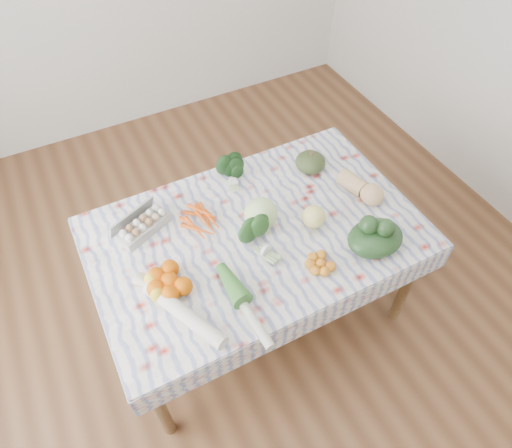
# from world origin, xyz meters

# --- Properties ---
(ground) EXTENTS (4.50, 4.50, 0.00)m
(ground) POSITION_xyz_m (0.00, 0.00, 0.00)
(ground) COLOR brown
(ground) RESTS_ON ground
(dining_table) EXTENTS (1.60, 1.00, 0.75)m
(dining_table) POSITION_xyz_m (0.00, 0.00, 0.68)
(dining_table) COLOR brown
(dining_table) RESTS_ON ground
(tablecloth) EXTENTS (1.66, 1.06, 0.01)m
(tablecloth) POSITION_xyz_m (0.00, 0.00, 0.76)
(tablecloth) COLOR white
(tablecloth) RESTS_ON dining_table
(egg_carton) EXTENTS (0.30, 0.22, 0.07)m
(egg_carton) POSITION_xyz_m (-0.50, 0.26, 0.80)
(egg_carton) COLOR #AFAFAA
(egg_carton) RESTS_ON tablecloth
(carrot_bunch) EXTENTS (0.27, 0.26, 0.04)m
(carrot_bunch) POSITION_xyz_m (-0.23, 0.18, 0.78)
(carrot_bunch) COLOR #F65A13
(carrot_bunch) RESTS_ON tablecloth
(kale_bunch) EXTENTS (0.17, 0.16, 0.13)m
(kale_bunch) POSITION_xyz_m (0.05, 0.39, 0.83)
(kale_bunch) COLOR black
(kale_bunch) RESTS_ON tablecloth
(kabocha_squash) EXTENTS (0.18, 0.18, 0.11)m
(kabocha_squash) POSITION_xyz_m (0.49, 0.27, 0.82)
(kabocha_squash) COLOR #384723
(kabocha_squash) RESTS_ON tablecloth
(cabbage) EXTENTS (0.20, 0.20, 0.17)m
(cabbage) POSITION_xyz_m (0.04, 0.03, 0.85)
(cabbage) COLOR #BFE38D
(cabbage) RESTS_ON tablecloth
(butternut_squash) EXTENTS (0.19, 0.29, 0.12)m
(butternut_squash) POSITION_xyz_m (0.62, -0.03, 0.82)
(butternut_squash) COLOR tan
(butternut_squash) RESTS_ON tablecloth
(orange_cluster) EXTENTS (0.32, 0.32, 0.09)m
(orange_cluster) POSITION_xyz_m (-0.50, -0.11, 0.81)
(orange_cluster) COLOR #E15C02
(orange_cluster) RESTS_ON tablecloth
(broccoli) EXTENTS (0.22, 0.22, 0.13)m
(broccoli) POSITION_xyz_m (-0.05, -0.11, 0.83)
(broccoli) COLOR #204A19
(broccoli) RESTS_ON tablecloth
(mandarin_cluster) EXTENTS (0.18, 0.18, 0.05)m
(mandarin_cluster) POSITION_xyz_m (0.17, -0.33, 0.79)
(mandarin_cluster) COLOR orange
(mandarin_cluster) RESTS_ON tablecloth
(grapefruit) EXTENTS (0.14, 0.14, 0.12)m
(grapefruit) POSITION_xyz_m (0.28, -0.09, 0.82)
(grapefruit) COLOR #F4E477
(grapefruit) RESTS_ON tablecloth
(spinach_bag) EXTENTS (0.31, 0.26, 0.13)m
(spinach_bag) POSITION_xyz_m (0.47, -0.35, 0.82)
(spinach_bag) COLOR black
(spinach_bag) RESTS_ON tablecloth
(daikon) EXTENTS (0.26, 0.46, 0.07)m
(daikon) POSITION_xyz_m (-0.50, -0.29, 0.80)
(daikon) COLOR silver
(daikon) RESTS_ON tablecloth
(leek) EXTENTS (0.07, 0.44, 0.05)m
(leek) POSITION_xyz_m (-0.25, -0.38, 0.79)
(leek) COLOR beige
(leek) RESTS_ON tablecloth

